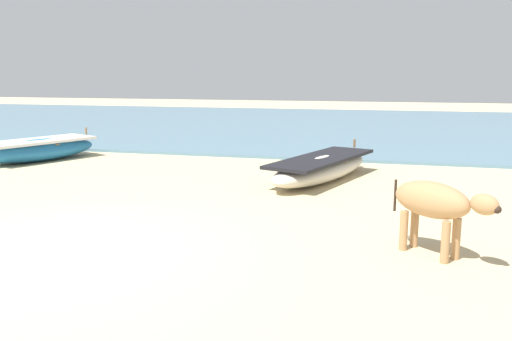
% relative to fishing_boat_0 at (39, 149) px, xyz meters
% --- Properties ---
extents(ground, '(80.00, 80.00, 0.00)m').
position_rel_fishing_boat_0_xyz_m(ground, '(4.95, -6.44, -0.31)').
color(ground, '#CCB789').
extents(sea_water, '(60.00, 20.00, 0.08)m').
position_rel_fishing_boat_0_xyz_m(sea_water, '(4.95, 11.82, -0.27)').
color(sea_water, slate).
rests_on(sea_water, ground).
extents(fishing_boat_0, '(2.35, 3.42, 0.78)m').
position_rel_fishing_boat_0_xyz_m(fishing_boat_0, '(0.00, 0.00, 0.00)').
color(fishing_boat_0, '#1E669E').
rests_on(fishing_boat_0, ground).
extents(fishing_boat_4, '(2.25, 4.04, 0.72)m').
position_rel_fishing_boat_0_xyz_m(fishing_boat_4, '(7.71, -0.72, -0.03)').
color(fishing_boat_4, beige).
rests_on(fishing_boat_4, ground).
extents(cow_adult_tan, '(1.31, 1.12, 0.96)m').
position_rel_fishing_boat_0_xyz_m(cow_adult_tan, '(9.74, -5.24, 0.38)').
color(cow_adult_tan, tan).
rests_on(cow_adult_tan, ground).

